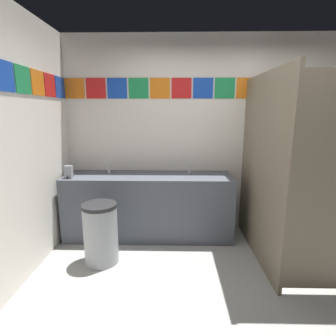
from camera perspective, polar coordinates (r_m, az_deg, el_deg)
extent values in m
plane|color=#9E9E99|center=(2.72, 13.59, -25.94)|extent=(8.81, 8.81, 0.00)
cube|color=silver|center=(3.75, 9.42, 6.83)|extent=(4.00, 0.08, 2.65)
cube|color=orange|center=(3.89, -19.50, 15.88)|extent=(0.26, 0.01, 0.26)
cube|color=red|center=(3.81, -15.30, 16.24)|extent=(0.26, 0.01, 0.26)
cube|color=#1947B7|center=(3.74, -10.92, 16.53)|extent=(0.26, 0.01, 0.26)
cube|color=#1E8C4C|center=(3.69, -6.38, 16.72)|extent=(0.26, 0.01, 0.26)
cube|color=orange|center=(3.67, -1.75, 16.82)|extent=(0.26, 0.01, 0.26)
cube|color=red|center=(3.66, 2.93, 16.82)|extent=(0.26, 0.01, 0.26)
cube|color=#1947B7|center=(3.68, 7.58, 16.71)|extent=(0.26, 0.01, 0.26)
cube|color=#1E8C4C|center=(3.72, 12.14, 16.50)|extent=(0.26, 0.01, 0.26)
cube|color=orange|center=(3.78, 16.58, 16.20)|extent=(0.26, 0.01, 0.26)
cube|color=red|center=(3.87, 20.83, 15.82)|extent=(0.26, 0.01, 0.26)
cube|color=#1947B7|center=(3.97, 24.86, 15.39)|extent=(0.26, 0.01, 0.26)
cube|color=#1E8C4C|center=(4.09, 28.67, 14.91)|extent=(0.26, 0.01, 0.26)
cube|color=orange|center=(4.22, 32.23, 14.41)|extent=(0.26, 0.01, 0.26)
cube|color=#1947B7|center=(2.80, -31.77, 16.55)|extent=(0.01, 0.26, 0.26)
cube|color=#1E8C4C|center=(3.05, -28.79, 16.35)|extent=(0.01, 0.26, 0.26)
cube|color=orange|center=(3.30, -26.27, 16.16)|extent=(0.01, 0.26, 0.26)
cube|color=red|center=(3.56, -24.11, 15.96)|extent=(0.01, 0.26, 0.26)
cube|color=#1947B7|center=(3.82, -22.24, 15.78)|extent=(0.01, 0.26, 0.26)
cube|color=#4C515B|center=(3.59, -4.16, -8.09)|extent=(2.18, 0.59, 0.84)
cube|color=#4C515B|center=(3.75, -3.85, -1.13)|extent=(2.18, 0.03, 0.08)
cylinder|color=white|center=(3.55, -13.11, -2.44)|extent=(0.34, 0.34, 0.10)
cylinder|color=white|center=(3.45, 4.78, -2.60)|extent=(0.34, 0.34, 0.10)
cylinder|color=silver|center=(3.66, -12.64, -0.69)|extent=(0.04, 0.04, 0.05)
cylinder|color=silver|center=(3.60, -12.88, 0.23)|extent=(0.02, 0.06, 0.09)
cylinder|color=silver|center=(3.56, 4.67, -0.78)|extent=(0.04, 0.04, 0.05)
cylinder|color=silver|center=(3.50, 4.74, 0.15)|extent=(0.02, 0.06, 0.09)
cube|color=gray|center=(3.52, -20.66, -0.79)|extent=(0.09, 0.07, 0.16)
cylinder|color=black|center=(3.49, -20.85, -1.91)|extent=(0.02, 0.02, 0.03)
cube|color=#726651|center=(3.13, 19.47, -0.14)|extent=(0.04, 1.51, 2.07)
cylinder|color=silver|center=(2.44, 25.35, -1.42)|extent=(0.02, 0.02, 0.10)
cylinder|color=white|center=(3.79, 25.10, -11.75)|extent=(0.38, 0.38, 0.40)
torus|color=white|center=(3.71, 25.40, -8.71)|extent=(0.39, 0.39, 0.05)
cube|color=white|center=(3.85, 24.35, -5.47)|extent=(0.34, 0.17, 0.34)
cylinder|color=#999EA3|center=(3.10, -14.28, -13.83)|extent=(0.37, 0.37, 0.64)
cylinder|color=#262628|center=(2.97, -14.63, -7.88)|extent=(0.38, 0.38, 0.04)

